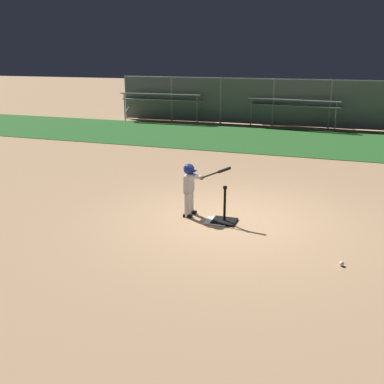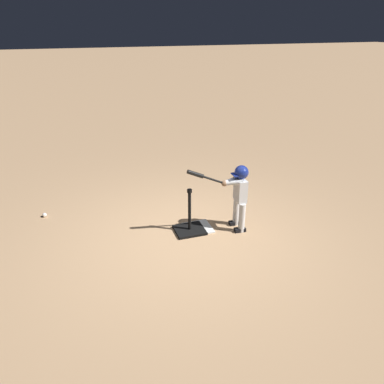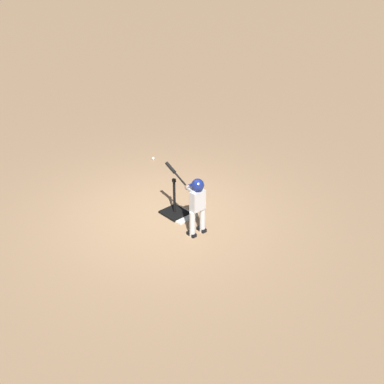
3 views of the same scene
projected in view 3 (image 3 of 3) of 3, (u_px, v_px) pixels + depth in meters
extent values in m
plane|color=tan|center=(163.00, 214.00, 8.48)|extent=(90.00, 90.00, 0.00)
cube|color=white|center=(181.00, 215.00, 8.42)|extent=(0.44, 0.44, 0.02)
cube|color=black|center=(175.00, 213.00, 8.48)|extent=(0.46, 0.42, 0.04)
cylinder|color=black|center=(174.00, 197.00, 8.32)|extent=(0.05, 0.05, 0.64)
cylinder|color=black|center=(174.00, 181.00, 8.16)|extent=(0.08, 0.08, 0.05)
cylinder|color=silver|center=(192.00, 224.00, 7.72)|extent=(0.11, 0.11, 0.49)
cube|color=black|center=(192.00, 234.00, 7.83)|extent=(0.18, 0.10, 0.06)
cylinder|color=silver|center=(202.00, 220.00, 7.85)|extent=(0.11, 0.11, 0.49)
cube|color=black|center=(202.00, 229.00, 7.97)|extent=(0.18, 0.10, 0.06)
cube|color=silver|center=(198.00, 201.00, 7.58)|extent=(0.15, 0.26, 0.36)
sphere|color=#936B4C|center=(198.00, 186.00, 7.45)|extent=(0.19, 0.19, 0.19)
sphere|color=navy|center=(198.00, 185.00, 7.44)|extent=(0.22, 0.22, 0.22)
cube|color=navy|center=(194.00, 185.00, 7.51)|extent=(0.12, 0.17, 0.01)
cylinder|color=silver|center=(191.00, 190.00, 7.57)|extent=(0.30, 0.17, 0.11)
cylinder|color=silver|center=(194.00, 188.00, 7.62)|extent=(0.30, 0.14, 0.11)
sphere|color=#936B4C|center=(187.00, 187.00, 7.69)|extent=(0.09, 0.09, 0.09)
cylinder|color=black|center=(177.00, 175.00, 7.82)|extent=(0.57, 0.06, 0.28)
cylinder|color=black|center=(171.00, 168.00, 7.90)|extent=(0.26, 0.07, 0.16)
cylinder|color=black|center=(188.00, 188.00, 7.68)|extent=(0.04, 0.05, 0.05)
sphere|color=white|center=(153.00, 158.00, 10.64)|extent=(0.07, 0.07, 0.07)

